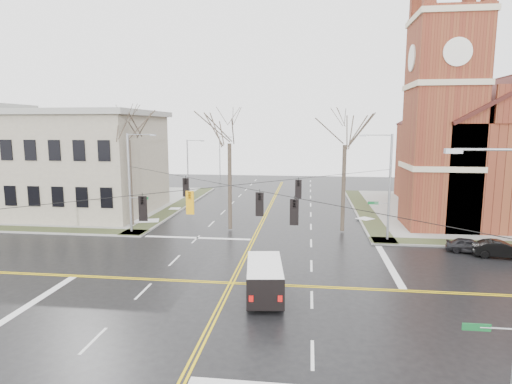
# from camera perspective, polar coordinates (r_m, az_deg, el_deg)

# --- Properties ---
(ground) EXTENTS (120.00, 120.00, 0.00)m
(ground) POSITION_cam_1_polar(r_m,az_deg,el_deg) (27.54, -3.27, -12.02)
(ground) COLOR black
(ground) RESTS_ON ground
(sidewalks) EXTENTS (80.00, 80.00, 0.17)m
(sidewalks) POSITION_cam_1_polar(r_m,az_deg,el_deg) (27.51, -3.27, -11.87)
(sidewalks) COLOR gray
(sidewalks) RESTS_ON ground
(road_markings) EXTENTS (100.00, 100.00, 0.01)m
(road_markings) POSITION_cam_1_polar(r_m,az_deg,el_deg) (27.54, -3.27, -12.01)
(road_markings) COLOR gold
(road_markings) RESTS_ON ground
(church) EXTENTS (24.28, 27.48, 27.50)m
(church) POSITION_cam_1_polar(r_m,az_deg,el_deg) (53.99, 29.09, 6.24)
(church) COLOR maroon
(church) RESTS_ON ground
(civic_building_a) EXTENTS (18.00, 14.00, 11.00)m
(civic_building_a) POSITION_cam_1_polar(r_m,az_deg,el_deg) (52.78, -23.37, 3.39)
(civic_building_a) COLOR gray
(civic_building_a) RESTS_ON ground
(signal_pole_ne) EXTENTS (2.75, 0.22, 9.00)m
(signal_pole_ne) POSITION_cam_1_polar(r_m,az_deg,el_deg) (37.72, 17.14, 1.03)
(signal_pole_ne) COLOR gray
(signal_pole_ne) RESTS_ON ground
(signal_pole_nw) EXTENTS (2.75, 0.22, 9.00)m
(signal_pole_nw) POSITION_cam_1_polar(r_m,az_deg,el_deg) (40.44, -16.31, 1.56)
(signal_pole_nw) COLOR gray
(signal_pole_nw) RESTS_ON ground
(span_wires) EXTENTS (23.02, 23.02, 0.03)m
(span_wires) POSITION_cam_1_polar(r_m,az_deg,el_deg) (26.00, -3.39, 0.87)
(span_wires) COLOR black
(span_wires) RESTS_ON ground
(traffic_signals) EXTENTS (8.21, 8.26, 1.30)m
(traffic_signals) POSITION_cam_1_polar(r_m,az_deg,el_deg) (25.47, -3.64, -1.01)
(traffic_signals) COLOR black
(traffic_signals) RESTS_ON ground
(streetlight_north_a) EXTENTS (2.30, 0.20, 8.00)m
(streetlight_north_a) POSITION_cam_1_polar(r_m,az_deg,el_deg) (55.74, -8.94, 3.18)
(streetlight_north_a) COLOR gray
(streetlight_north_a) RESTS_ON ground
(streetlight_north_b) EXTENTS (2.30, 0.20, 8.00)m
(streetlight_north_b) POSITION_cam_1_polar(r_m,az_deg,el_deg) (75.10, -4.74, 4.66)
(streetlight_north_b) COLOR gray
(streetlight_north_b) RESTS_ON ground
(cargo_van) EXTENTS (2.64, 5.38, 1.96)m
(cargo_van) POSITION_cam_1_polar(r_m,az_deg,el_deg) (25.26, 1.13, -11.14)
(cargo_van) COLOR white
(cargo_van) RESTS_ON ground
(parked_car_a) EXTENTS (3.59, 2.20, 1.14)m
(parked_car_a) POSITION_cam_1_polar(r_m,az_deg,el_deg) (37.45, 26.52, -6.40)
(parked_car_a) COLOR black
(parked_car_a) RESTS_ON ground
(parked_car_b) EXTENTS (4.03, 1.87, 1.28)m
(parked_car_b) POSITION_cam_1_polar(r_m,az_deg,el_deg) (37.18, 29.77, -6.64)
(parked_car_b) COLOR black
(parked_car_b) RESTS_ON ground
(tree_nw_far) EXTENTS (4.00, 4.00, 12.49)m
(tree_nw_far) POSITION_cam_1_polar(r_m,az_deg,el_deg) (43.08, -16.68, 7.40)
(tree_nw_far) COLOR #3E3427
(tree_nw_far) RESTS_ON ground
(tree_nw_near) EXTENTS (4.00, 4.00, 12.09)m
(tree_nw_near) POSITION_cam_1_polar(r_m,az_deg,el_deg) (39.63, -3.57, 7.25)
(tree_nw_near) COLOR #3E3427
(tree_nw_near) RESTS_ON ground
(tree_ne) EXTENTS (4.00, 4.00, 11.93)m
(tree_ne) POSITION_cam_1_polar(r_m,az_deg,el_deg) (39.61, 11.78, 6.92)
(tree_ne) COLOR #3E3427
(tree_ne) RESTS_ON ground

